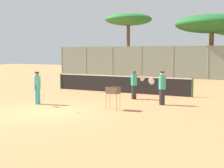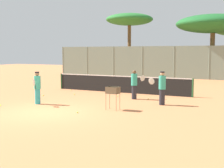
# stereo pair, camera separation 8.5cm
# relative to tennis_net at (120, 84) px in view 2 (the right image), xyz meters

# --- Properties ---
(ground_plane) EXTENTS (80.00, 80.00, 0.00)m
(ground_plane) POSITION_rel_tennis_net_xyz_m (0.00, -7.40, -0.56)
(ground_plane) COLOR #D37F4C
(tennis_net) EXTENTS (9.22, 0.10, 1.07)m
(tennis_net) POSITION_rel_tennis_net_xyz_m (0.00, 0.00, 0.00)
(tennis_net) COLOR #26592D
(tennis_net) RESTS_ON ground_plane
(back_fence) EXTENTS (26.51, 0.08, 3.14)m
(back_fence) POSITION_rel_tennis_net_xyz_m (-0.00, 12.04, 1.01)
(back_fence) COLOR gray
(back_fence) RESTS_ON ground_plane
(tree_0) EXTENTS (7.20, 7.20, 6.20)m
(tree_0) POSITION_rel_tennis_net_xyz_m (3.16, 14.44, 4.71)
(tree_0) COLOR brown
(tree_0) RESTS_ON ground_plane
(tree_3) EXTENTS (5.31, 5.31, 6.89)m
(tree_3) POSITION_rel_tennis_net_xyz_m (-6.14, 15.14, 5.59)
(tree_3) COLOR brown
(tree_3) RESTS_ON ground_plane
(player_white_outfit) EXTENTS (0.63, 0.73, 1.58)m
(player_white_outfit) POSITION_rel_tennis_net_xyz_m (1.87, -2.12, 0.26)
(player_white_outfit) COLOR #26262D
(player_white_outfit) RESTS_ON ground_plane
(player_red_cap) EXTENTS (0.88, 0.34, 1.63)m
(player_red_cap) POSITION_rel_tennis_net_xyz_m (3.80, -3.23, 0.29)
(player_red_cap) COLOR #26262D
(player_red_cap) RESTS_ON ground_plane
(player_yellow_shirt) EXTENTS (0.47, 0.82, 1.60)m
(player_yellow_shirt) POSITION_rel_tennis_net_xyz_m (-1.73, -5.80, 0.28)
(player_yellow_shirt) COLOR teal
(player_yellow_shirt) RESTS_ON ground_plane
(ball_cart) EXTENTS (0.56, 0.41, 1.03)m
(ball_cart) POSITION_rel_tennis_net_xyz_m (2.29, -5.47, 0.24)
(ball_cart) COLOR brown
(ball_cart) RESTS_ON ground_plane
(tennis_ball_0) EXTENTS (0.07, 0.07, 0.07)m
(tennis_ball_0) POSITION_rel_tennis_net_xyz_m (-2.97, -7.01, -0.52)
(tennis_ball_0) COLOR #D1E54C
(tennis_ball_0) RESTS_ON ground_plane
(tennis_ball_1) EXTENTS (0.07, 0.07, 0.07)m
(tennis_ball_1) POSITION_rel_tennis_net_xyz_m (0.66, -1.71, -0.52)
(tennis_ball_1) COLOR #D1E54C
(tennis_ball_1) RESTS_ON ground_plane
(tennis_ball_2) EXTENTS (0.07, 0.07, 0.07)m
(tennis_ball_2) POSITION_rel_tennis_net_xyz_m (-3.42, -0.52, -0.52)
(tennis_ball_2) COLOR #D1E54C
(tennis_ball_2) RESTS_ON ground_plane
(tennis_ball_3) EXTENTS (0.07, 0.07, 0.07)m
(tennis_ball_3) POSITION_rel_tennis_net_xyz_m (1.28, -6.80, -0.52)
(tennis_ball_3) COLOR #D1E54C
(tennis_ball_3) RESTS_ON ground_plane
(tennis_ball_4) EXTENTS (0.07, 0.07, 0.07)m
(tennis_ball_4) POSITION_rel_tennis_net_xyz_m (2.61, -1.91, -0.52)
(tennis_ball_4) COLOR #D1E54C
(tennis_ball_4) RESTS_ON ground_plane
(tennis_ball_5) EXTENTS (0.07, 0.07, 0.07)m
(tennis_ball_5) POSITION_rel_tennis_net_xyz_m (-2.03, -2.15, -0.52)
(tennis_ball_5) COLOR #D1E54C
(tennis_ball_5) RESTS_ON ground_plane
(tennis_ball_6) EXTENTS (0.07, 0.07, 0.07)m
(tennis_ball_6) POSITION_rel_tennis_net_xyz_m (-3.32, -3.46, -0.52)
(tennis_ball_6) COLOR #D1E54C
(tennis_ball_6) RESTS_ON ground_plane
(parked_car) EXTENTS (4.20, 1.70, 1.60)m
(parked_car) POSITION_rel_tennis_net_xyz_m (-5.64, 16.07, 0.10)
(parked_car) COLOR #3F4C8C
(parked_car) RESTS_ON ground_plane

